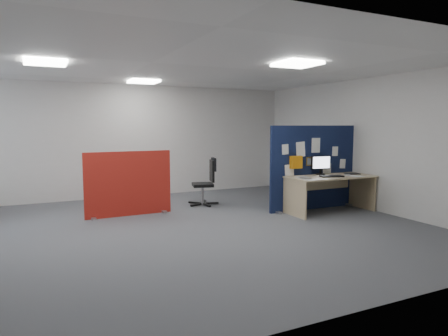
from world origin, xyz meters
name	(u,v)px	position (x,y,z in m)	size (l,w,h in m)	color
floor	(155,233)	(0.00, 0.00, 0.00)	(9.00, 9.00, 0.00)	#4B4D52
ceiling	(152,62)	(0.00, 0.00, 2.70)	(9.00, 7.00, 0.02)	white
wall_back	(113,141)	(0.00, 3.50, 1.35)	(9.00, 0.02, 2.70)	silver
wall_front	(274,174)	(0.00, -3.50, 1.35)	(9.00, 0.02, 2.70)	silver
wall_right	(366,144)	(4.50, 0.00, 1.35)	(0.02, 7.00, 2.70)	silver
ceiling_lights	(161,71)	(0.33, 0.67, 2.67)	(4.10, 4.10, 0.04)	white
navy_divider	(313,168)	(3.46, 0.40, 0.86)	(2.09, 0.30, 1.73)	#0E1735
main_desk	(329,184)	(3.58, 0.04, 0.56)	(1.77, 0.79, 0.73)	tan
monitor_main	(321,164)	(3.54, 0.25, 0.95)	(0.44, 0.18, 0.39)	black
keyboard	(332,176)	(3.51, -0.11, 0.74)	(0.45, 0.18, 0.03)	black
mouse	(347,175)	(3.94, -0.08, 0.74)	(0.10, 0.06, 0.03)	#959499
paper_tray	(352,174)	(4.20, 0.07, 0.74)	(0.28, 0.22, 0.01)	black
red_divider	(129,184)	(-0.11, 1.43, 0.61)	(1.65, 0.30, 1.24)	#B01C16
office_chair	(207,179)	(1.65, 1.71, 0.57)	(0.67, 0.65, 1.01)	black
desk_papers	(318,178)	(3.19, -0.09, 0.73)	(1.37, 0.68, 0.00)	white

